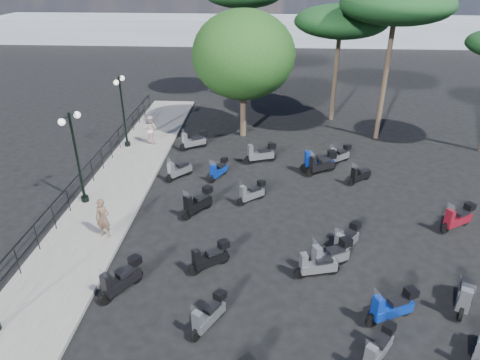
# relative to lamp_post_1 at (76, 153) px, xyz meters

# --- Properties ---
(ground) EXTENTS (120.00, 120.00, 0.00)m
(ground) POSITION_rel_lamp_post_1_xyz_m (7.49, -2.97, -2.49)
(ground) COLOR black
(ground) RESTS_ON ground
(sidewalk) EXTENTS (3.00, 30.00, 0.15)m
(sidewalk) POSITION_rel_lamp_post_1_xyz_m (0.99, 0.03, -2.42)
(sidewalk) COLOR slate
(sidewalk) RESTS_ON ground
(railing) EXTENTS (0.04, 26.04, 1.10)m
(railing) POSITION_rel_lamp_post_1_xyz_m (-0.31, -0.17, -1.60)
(railing) COLOR black
(railing) RESTS_ON sidewalk
(lamp_post_1) EXTENTS (0.55, 1.17, 4.11)m
(lamp_post_1) POSITION_rel_lamp_post_1_xyz_m (0.00, 0.00, 0.00)
(lamp_post_1) COLOR black
(lamp_post_1) RESTS_ON sidewalk
(lamp_post_2) EXTENTS (0.32, 1.19, 4.04)m
(lamp_post_2) POSITION_rel_lamp_post_1_xyz_m (0.02, 6.31, -0.04)
(lamp_post_2) COLOR black
(lamp_post_2) RESTS_ON sidewalk
(woman) EXTENTS (0.63, 0.45, 1.61)m
(woman) POSITION_rel_lamp_post_1_xyz_m (1.82, -2.58, -1.54)
(woman) COLOR brown
(woman) RESTS_ON sidewalk
(pedestrian_far) EXTENTS (0.94, 0.81, 1.65)m
(pedestrian_far) POSITION_rel_lamp_post_1_xyz_m (1.29, 6.84, -1.52)
(pedestrian_far) COLOR beige
(pedestrian_far) RESTS_ON sidewalk
(scooter_0) EXTENTS (1.09, 1.55, 1.39)m
(scooter_0) POSITION_rel_lamp_post_1_xyz_m (3.40, -5.48, -1.97)
(scooter_0) COLOR black
(scooter_0) RESTS_ON ground
(scooter_1) EXTENTS (1.37, 1.10, 1.28)m
(scooter_1) POSITION_rel_lamp_post_1_xyz_m (6.09, -4.12, -2.01)
(scooter_1) COLOR black
(scooter_1) RESTS_ON ground
(scooter_2) EXTENTS (1.14, 1.29, 1.29)m
(scooter_2) POSITION_rel_lamp_post_1_xyz_m (3.70, 2.70, -2.04)
(scooter_2) COLOR black
(scooter_2) RESTS_ON ground
(scooter_3) EXTENTS (1.49, 1.06, 1.34)m
(scooter_3) POSITION_rel_lamp_post_1_xyz_m (3.86, 6.41, -1.99)
(scooter_3) COLOR black
(scooter_3) RESTS_ON ground
(scooter_5) EXTENTS (0.94, 1.40, 1.24)m
(scooter_5) POSITION_rel_lamp_post_1_xyz_m (6.40, -6.79, -2.03)
(scooter_5) COLOR black
(scooter_5) RESTS_ON ground
(scooter_6) EXTENTS (1.18, 1.49, 1.39)m
(scooter_6) POSITION_rel_lamp_post_1_xyz_m (5.12, -0.49, -1.97)
(scooter_6) COLOR black
(scooter_6) RESTS_ON ground
(scooter_7) EXTENTS (1.25, 1.08, 1.20)m
(scooter_7) POSITION_rel_lamp_post_1_xyz_m (7.38, 0.63, -2.04)
(scooter_7) COLOR black
(scooter_7) RESTS_ON ground
(scooter_8) EXTENTS (0.84, 1.38, 1.19)m
(scooter_8) POSITION_rel_lamp_post_1_xyz_m (5.66, 2.86, -2.04)
(scooter_8) COLOR black
(scooter_8) RESTS_ON ground
(scooter_10) EXTENTS (1.09, 1.32, 1.24)m
(scooter_10) POSITION_rel_lamp_post_1_xyz_m (11.07, -7.73, -2.02)
(scooter_10) COLOR black
(scooter_10) RESTS_ON ground
(scooter_11) EXTENTS (1.60, 0.65, 1.29)m
(scooter_11) POSITION_rel_lamp_post_1_xyz_m (9.75, -4.31, -2.04)
(scooter_11) COLOR black
(scooter_11) RESTS_ON ground
(scooter_12) EXTENTS (1.62, 1.07, 1.43)m
(scooter_12) POSITION_rel_lamp_post_1_xyz_m (10.26, -3.84, -1.95)
(scooter_12) COLOR black
(scooter_12) RESTS_ON ground
(scooter_13) EXTENTS (1.61, 0.80, 1.33)m
(scooter_13) POSITION_rel_lamp_post_1_xyz_m (10.77, 3.83, -1.99)
(scooter_13) COLOR black
(scooter_13) RESTS_ON ground
(scooter_14) EXTENTS (1.69, 0.83, 1.39)m
(scooter_14) POSITION_rel_lamp_post_1_xyz_m (7.69, 4.79, -1.97)
(scooter_14) COLOR black
(scooter_14) RESTS_ON ground
(scooter_17) EXTENTS (1.61, 0.93, 1.37)m
(scooter_17) POSITION_rel_lamp_post_1_xyz_m (11.81, -6.19, -1.98)
(scooter_17) COLOR black
(scooter_17) RESTS_ON ground
(scooter_18) EXTENTS (1.18, 1.43, 1.35)m
(scooter_18) POSITION_rel_lamp_post_1_xyz_m (10.98, -2.85, -1.98)
(scooter_18) COLOR black
(scooter_18) RESTS_ON ground
(scooter_19) EXTENTS (1.52, 1.04, 1.38)m
(scooter_19) POSITION_rel_lamp_post_1_xyz_m (10.72, 3.64, -2.01)
(scooter_19) COLOR black
(scooter_19) RESTS_ON ground
(scooter_20) EXTENTS (1.84, 0.73, 1.48)m
(scooter_20) POSITION_rel_lamp_post_1_xyz_m (10.65, 3.89, -1.93)
(scooter_20) COLOR black
(scooter_20) RESTS_ON ground
(scooter_23) EXTENTS (0.93, 1.63, 1.40)m
(scooter_23) POSITION_rel_lamp_post_1_xyz_m (14.18, -5.49, -2.01)
(scooter_23) COLOR black
(scooter_23) RESTS_ON ground
(scooter_24) EXTENTS (1.51, 1.04, 1.34)m
(scooter_24) POSITION_rel_lamp_post_1_xyz_m (15.68, -1.03, -1.99)
(scooter_24) COLOR black
(scooter_24) RESTS_ON ground
(scooter_25) EXTENTS (1.21, 1.01, 1.18)m
(scooter_25) POSITION_rel_lamp_post_1_xyz_m (12.52, 2.79, -2.08)
(scooter_25) COLOR black
(scooter_25) RESTS_ON ground
(scooter_26) EXTENTS (1.31, 1.07, 1.24)m
(scooter_26) POSITION_rel_lamp_post_1_xyz_m (11.85, 4.99, -2.03)
(scooter_26) COLOR black
(scooter_26) RESTS_ON ground
(broadleaf_tree) EXTENTS (5.88, 5.88, 7.37)m
(broadleaf_tree) POSITION_rel_lamp_post_1_xyz_m (6.55, 8.74, 2.37)
(broadleaf_tree) COLOR #38281E
(broadleaf_tree) RESTS_ON ground
(pine_0) EXTENTS (5.76, 5.76, 7.31)m
(pine_0) POSITION_rel_lamp_post_1_xyz_m (12.34, 12.08, 3.79)
(pine_0) COLOR #38281E
(pine_0) RESTS_ON ground
(pine_1) EXTENTS (6.03, 6.03, 8.62)m
(pine_1) POSITION_rel_lamp_post_1_xyz_m (14.64, 8.82, 5.05)
(pine_1) COLOR #38281E
(pine_1) RESTS_ON ground
(distant_hills) EXTENTS (70.00, 8.00, 3.00)m
(distant_hills) POSITION_rel_lamp_post_1_xyz_m (7.49, 42.03, -0.99)
(distant_hills) COLOR gray
(distant_hills) RESTS_ON ground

